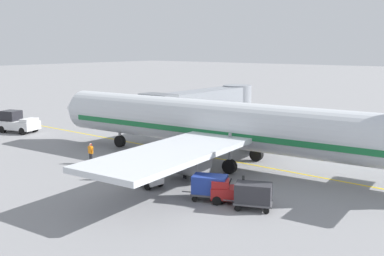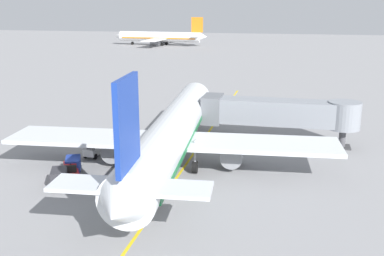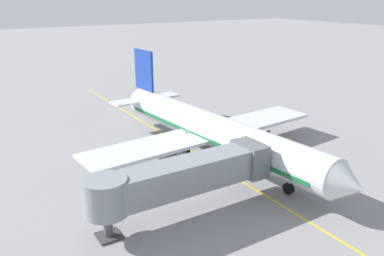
% 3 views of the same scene
% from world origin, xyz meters
% --- Properties ---
extents(ground_plane, '(400.00, 400.00, 0.00)m').
position_xyz_m(ground_plane, '(0.00, 0.00, 0.00)').
color(ground_plane, gray).
extents(gate_lead_in_line, '(0.24, 80.00, 0.01)m').
position_xyz_m(gate_lead_in_line, '(0.00, 0.00, 0.00)').
color(gate_lead_in_line, gold).
rests_on(gate_lead_in_line, ground).
extents(parked_airliner, '(30.33, 37.35, 10.63)m').
position_xyz_m(parked_airliner, '(-1.14, 0.69, 3.19)').
color(parked_airliner, silver).
rests_on(parked_airliner, ground).
extents(jet_bridge, '(16.53, 3.50, 4.98)m').
position_xyz_m(jet_bridge, '(8.14, 9.90, 3.46)').
color(jet_bridge, gray).
rests_on(jet_bridge, ground).
extents(pushback_tractor, '(3.29, 4.83, 2.40)m').
position_xyz_m(pushback_tractor, '(-4.06, 26.69, 1.10)').
color(pushback_tractor, silver).
rests_on(pushback_tractor, ground).
extents(baggage_tug_lead, '(1.52, 2.61, 1.62)m').
position_xyz_m(baggage_tug_lead, '(-9.40, 1.67, 0.71)').
color(baggage_tug_lead, silver).
rests_on(baggage_tug_lead, ground).
extents(baggage_tug_trailing, '(2.35, 2.75, 1.62)m').
position_xyz_m(baggage_tug_trailing, '(-8.66, -4.89, 0.71)').
color(baggage_tug_trailing, '#B21E1E').
rests_on(baggage_tug_trailing, ground).
extents(baggage_cart_front, '(2.07, 2.93, 1.58)m').
position_xyz_m(baggage_cart_front, '(-9.07, -3.64, 0.95)').
color(baggage_cart_front, '#4C4C51').
rests_on(baggage_cart_front, ground).
extents(baggage_cart_second_in_train, '(2.07, 2.93, 1.58)m').
position_xyz_m(baggage_cart_second_in_train, '(-8.81, -6.61, 0.95)').
color(baggage_cart_second_in_train, '#4C4C51').
rests_on(baggage_cart_second_in_train, ground).
extents(ground_crew_wing_walker, '(0.35, 0.72, 1.69)m').
position_xyz_m(ground_crew_wing_walker, '(-9.66, 4.34, 0.95)').
color(ground_crew_wing_walker, '#232328').
rests_on(ground_crew_wing_walker, ground).
extents(ground_crew_loader, '(0.36, 0.71, 1.69)m').
position_xyz_m(ground_crew_loader, '(-6.38, 0.59, 0.95)').
color(ground_crew_loader, '#232328').
rests_on(ground_crew_loader, ground).
extents(ground_crew_marshaller, '(0.26, 0.73, 1.69)m').
position_xyz_m(ground_crew_marshaller, '(-7.86, 9.32, 0.95)').
color(ground_crew_marshaller, '#232328').
rests_on(ground_crew_marshaller, ground).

